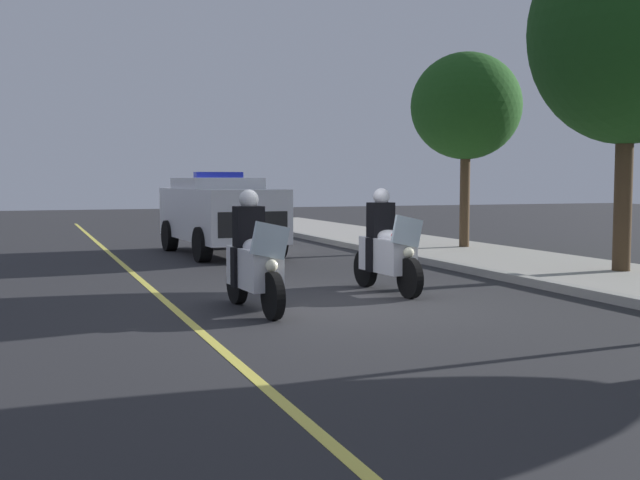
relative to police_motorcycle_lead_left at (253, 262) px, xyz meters
The scene contains 8 objects.
ground_plane 1.55m from the police_motorcycle_lead_left, 91.06° to the left, with size 80.00×80.00×0.00m, color #28282B.
curb_strip 5.33m from the police_motorcycle_lead_left, 90.28° to the left, with size 48.00×0.24×0.15m, color #9E9B93.
lane_stripe_center 1.24m from the police_motorcycle_lead_left, 91.44° to the right, with size 48.00×0.12×0.01m, color #E0D14C.
police_motorcycle_lead_left is the anchor object (origin of this frame).
police_motorcycle_lead_right 2.77m from the police_motorcycle_lead_left, 112.09° to the left, with size 2.14×0.61×1.72m.
police_suv 8.55m from the police_motorcycle_lead_left, 169.73° to the left, with size 5.01×2.32×2.05m.
tree_mid_block 8.86m from the police_motorcycle_lead_left, 100.50° to the left, with size 3.74×3.74×6.70m.
tree_far_back 11.09m from the police_motorcycle_lead_left, 132.94° to the left, with size 2.87×2.87×5.06m.
Camera 1 is at (10.61, -4.38, 1.86)m, focal length 43.89 mm.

